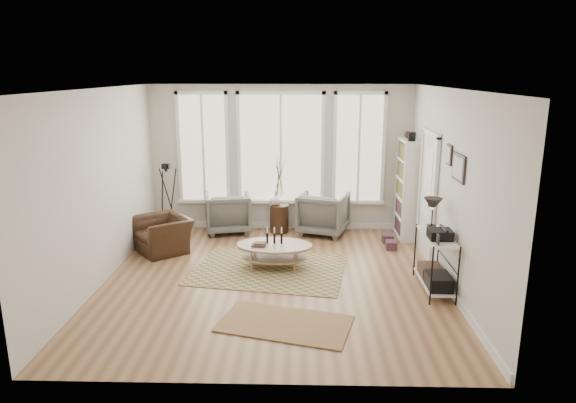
{
  "coord_description": "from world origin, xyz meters",
  "views": [
    {
      "loc": [
        0.41,
        -7.41,
        3.13
      ],
      "look_at": [
        0.2,
        0.6,
        1.1
      ],
      "focal_mm": 32.0,
      "sensor_mm": 36.0,
      "label": 1
    }
  ],
  "objects_px": {
    "bookcase": "(407,189)",
    "accent_chair": "(163,234)",
    "armchair_left": "(228,212)",
    "armchair_right": "(323,213)",
    "coffee_table": "(274,249)",
    "side_table": "(279,195)",
    "low_shelf": "(435,257)"
  },
  "relations": [
    {
      "from": "low_shelf",
      "to": "coffee_table",
      "type": "xyz_separation_m",
      "value": [
        -2.41,
        0.82,
        -0.2
      ]
    },
    {
      "from": "accent_chair",
      "to": "armchair_right",
      "type": "bearing_deg",
      "value": 72.25
    },
    {
      "from": "side_table",
      "to": "accent_chair",
      "type": "distance_m",
      "value": 2.39
    },
    {
      "from": "coffee_table",
      "to": "armchair_left",
      "type": "relative_size",
      "value": 1.46
    },
    {
      "from": "side_table",
      "to": "accent_chair",
      "type": "bearing_deg",
      "value": -150.15
    },
    {
      "from": "bookcase",
      "to": "side_table",
      "type": "bearing_deg",
      "value": 175.0
    },
    {
      "from": "bookcase",
      "to": "accent_chair",
      "type": "relative_size",
      "value": 2.16
    },
    {
      "from": "low_shelf",
      "to": "side_table",
      "type": "distance_m",
      "value": 3.65
    },
    {
      "from": "bookcase",
      "to": "coffee_table",
      "type": "xyz_separation_m",
      "value": [
        -2.47,
        -1.7,
        -0.65
      ]
    },
    {
      "from": "armchair_right",
      "to": "side_table",
      "type": "relative_size",
      "value": 0.58
    },
    {
      "from": "armchair_left",
      "to": "armchair_right",
      "type": "relative_size",
      "value": 0.97
    },
    {
      "from": "armchair_right",
      "to": "accent_chair",
      "type": "distance_m",
      "value": 3.12
    },
    {
      "from": "armchair_right",
      "to": "armchair_left",
      "type": "bearing_deg",
      "value": 16.32
    },
    {
      "from": "bookcase",
      "to": "armchair_left",
      "type": "xyz_separation_m",
      "value": [
        -3.5,
        0.22,
        -0.55
      ]
    },
    {
      "from": "armchair_left",
      "to": "side_table",
      "type": "distance_m",
      "value": 1.1
    },
    {
      "from": "armchair_left",
      "to": "accent_chair",
      "type": "xyz_separation_m",
      "value": [
        -1.0,
        -1.18,
        -0.09
      ]
    },
    {
      "from": "low_shelf",
      "to": "accent_chair",
      "type": "height_order",
      "value": "low_shelf"
    },
    {
      "from": "bookcase",
      "to": "low_shelf",
      "type": "xyz_separation_m",
      "value": [
        -0.06,
        -2.52,
        -0.44
      ]
    },
    {
      "from": "armchair_left",
      "to": "side_table",
      "type": "height_order",
      "value": "side_table"
    },
    {
      "from": "low_shelf",
      "to": "armchair_right",
      "type": "distance_m",
      "value": 3.09
    },
    {
      "from": "low_shelf",
      "to": "coffee_table",
      "type": "distance_m",
      "value": 2.55
    },
    {
      "from": "side_table",
      "to": "low_shelf",
      "type": "bearing_deg",
      "value": -48.7
    },
    {
      "from": "coffee_table",
      "to": "armchair_right",
      "type": "height_order",
      "value": "armchair_right"
    },
    {
      "from": "bookcase",
      "to": "side_table",
      "type": "xyz_separation_m",
      "value": [
        -2.46,
        0.21,
        -0.2
      ]
    },
    {
      "from": "armchair_left",
      "to": "accent_chair",
      "type": "height_order",
      "value": "armchair_left"
    },
    {
      "from": "armchair_right",
      "to": "side_table",
      "type": "bearing_deg",
      "value": 14.62
    },
    {
      "from": "accent_chair",
      "to": "armchair_left",
      "type": "bearing_deg",
      "value": 101.04
    },
    {
      "from": "bookcase",
      "to": "coffee_table",
      "type": "relative_size",
      "value": 1.59
    },
    {
      "from": "coffee_table",
      "to": "armchair_right",
      "type": "relative_size",
      "value": 1.42
    },
    {
      "from": "bookcase",
      "to": "coffee_table",
      "type": "distance_m",
      "value": 3.07
    },
    {
      "from": "armchair_left",
      "to": "side_table",
      "type": "xyz_separation_m",
      "value": [
        1.04,
        -0.01,
        0.36
      ]
    },
    {
      "from": "armchair_right",
      "to": "side_table",
      "type": "height_order",
      "value": "side_table"
    }
  ]
}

